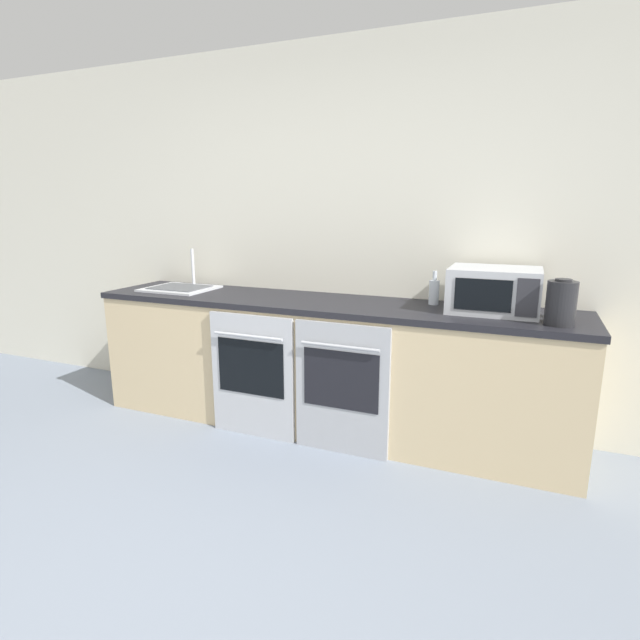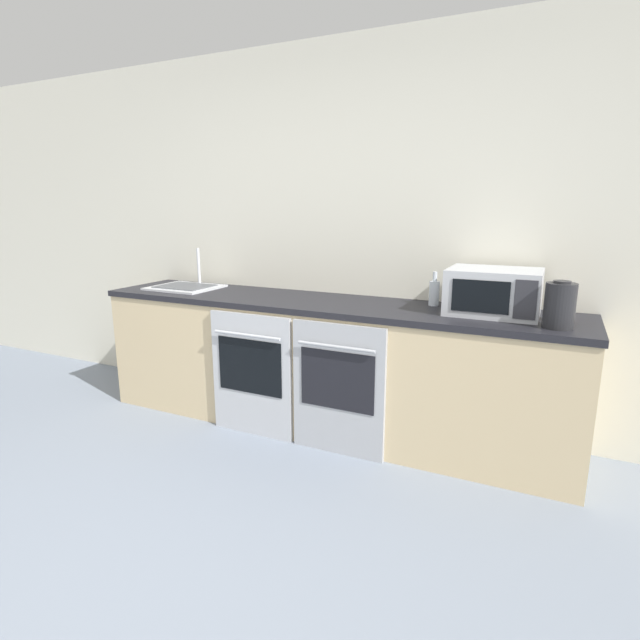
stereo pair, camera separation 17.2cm
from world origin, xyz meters
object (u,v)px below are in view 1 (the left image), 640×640
Objects in this scene: bottle_clear at (434,291)px; oven_left at (252,375)px; bottle_amber at (563,303)px; kettle at (561,303)px; microwave at (494,290)px; sink at (180,287)px; oven_right at (341,389)px.

oven_left is at bearing -155.02° from bottle_clear.
bottle_amber is 0.17m from kettle.
microwave is 0.38m from bottle_amber.
oven_left is 3.35× the size of kettle.
oven_left is 1.69× the size of sink.
oven_right is 1.69× the size of sink.
kettle is (0.35, -0.22, -0.01)m from microwave.
microwave is at bearing 171.99° from bottle_amber.
sink is (-2.24, -0.05, -0.12)m from microwave.
sink is (-0.81, 0.35, 0.48)m from oven_left.
bottle_amber is (0.37, -0.05, -0.04)m from microwave.
bottle_amber is 0.76m from bottle_clear.
oven_right is 3.65× the size of bottle_amber.
bottle_clear is at bearing 24.98° from oven_left.
bottle_amber reaches higher than oven_right.
bottle_amber reaches higher than bottle_clear.
oven_right is at bearing -171.29° from kettle.
microwave is 0.39m from bottle_clear.
sink reaches higher than oven_left.
bottle_amber is 2.62m from sink.
microwave reaches higher than bottle_amber.
oven_right is at bearing -163.95° from bottle_amber.
kettle is at bearing -23.93° from bottle_clear.
microwave is (1.44, 0.39, 0.60)m from oven_left.
kettle is at bearing -31.50° from microwave.
oven_left is 1.62× the size of microwave.
microwave reaches higher than oven_left.
oven_right is 3.35× the size of kettle.
kettle reaches higher than oven_left.
oven_left is at bearing -174.31° from kettle.
microwave is 0.41m from kettle.
microwave is at bearing -15.78° from bottle_clear.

